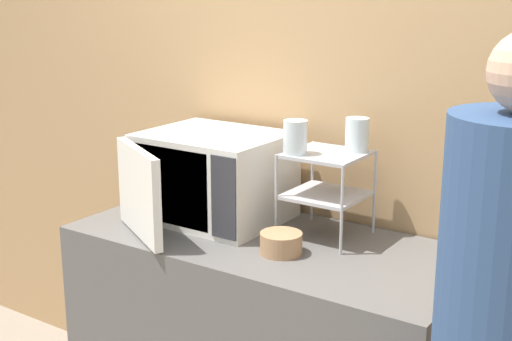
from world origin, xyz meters
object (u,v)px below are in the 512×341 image
(glass_back_right, at_px, (357,135))
(bowl, at_px, (281,243))
(glass_front_left, at_px, (295,137))
(microwave, at_px, (211,177))
(dish_rack, at_px, (326,176))

(glass_back_right, distance_m, bowl, 0.46)
(glass_front_left, relative_size, glass_back_right, 1.00)
(microwave, xyz_separation_m, dish_rack, (0.45, 0.07, 0.06))
(dish_rack, relative_size, glass_back_right, 2.60)
(glass_front_left, distance_m, glass_back_right, 0.22)
(microwave, height_order, glass_back_right, glass_back_right)
(dish_rack, xyz_separation_m, glass_back_right, (0.07, 0.08, 0.14))
(microwave, xyz_separation_m, bowl, (0.41, -0.16, -0.13))
(microwave, height_order, dish_rack, microwave)
(dish_rack, height_order, bowl, dish_rack)
(dish_rack, bearing_deg, bowl, -99.98)
(dish_rack, bearing_deg, microwave, -171.00)
(glass_front_left, relative_size, bowl, 0.83)
(glass_front_left, height_order, bowl, glass_front_left)
(glass_front_left, bearing_deg, bowl, -74.96)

